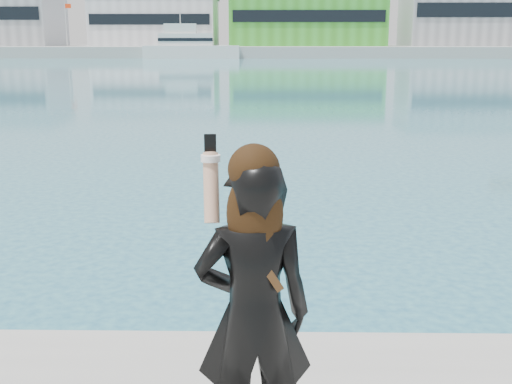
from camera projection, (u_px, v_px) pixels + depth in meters
far_quay at (266, 51)px, 130.80m from camera, size 320.00×40.00×2.00m
warehouse_white at (156, 21)px, 127.89m from camera, size 24.48×15.35×9.50m
warehouse_green at (306, 19)px, 127.25m from camera, size 30.60×16.36×10.50m
warehouse_grey_right at (469, 13)px, 126.46m from camera, size 25.50×15.35×12.50m
flagpole_left at (66, 22)px, 121.43m from camera, size 1.28×0.16×8.00m
flagpole_right at (384, 22)px, 120.38m from camera, size 1.28×0.16×8.00m
motor_yacht at (189, 46)px, 112.04m from camera, size 16.90×5.75×7.75m
woman at (254, 307)px, 3.52m from camera, size 0.69×0.50×1.88m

